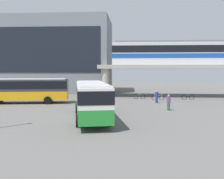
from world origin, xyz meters
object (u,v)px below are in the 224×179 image
object	(u,v)px
station_building	(55,56)
pedestrian_near_building	(157,97)
bicycle_green	(139,96)
bus_main	(91,97)
bicycle_blue	(188,97)
bicycle_silver	(158,98)
train	(188,53)
pedestrian_waiting_near_stop	(169,103)
bus_secondary	(25,88)

from	to	relation	value
station_building	pedestrian_near_building	xyz separation A→B (m)	(18.70, -18.55, -6.43)
bicycle_green	bus_main	bearing A→B (deg)	-105.53
bicycle_green	bicycle_blue	distance (m)	7.08
bicycle_green	bicycle_silver	bearing A→B (deg)	-32.74
bicycle_green	station_building	bearing A→B (deg)	140.97
station_building	bus_main	size ratio (longest dim) A/B	1.96
train	pedestrian_waiting_near_stop	xyz separation A→B (m)	(-5.15, -15.48, -6.29)
bus_main	bicycle_silver	bearing A→B (deg)	64.54
bicycle_green	train	bearing A→B (deg)	26.56
pedestrian_near_building	bicycle_blue	bearing A→B (deg)	41.26
bicycle_blue	pedestrian_waiting_near_stop	world-z (taller)	pedestrian_waiting_near_stop
bicycle_blue	bus_main	bearing A→B (deg)	-125.68
station_building	bicycle_silver	xyz separation A→B (m)	(19.21, -15.14, -6.84)
station_building	pedestrian_near_building	bearing A→B (deg)	-44.77
bicycle_silver	bicycle_green	size ratio (longest dim) A/B	1.03
train	bicycle_green	bearing A→B (deg)	-153.44
train	pedestrian_near_building	distance (m)	12.45
bicycle_silver	pedestrian_near_building	world-z (taller)	pedestrian_near_building
bus_main	bicycle_blue	xyz separation A→B (m)	(11.82, 16.46, -1.63)
bicycle_silver	bicycle_green	xyz separation A→B (m)	(-2.61, 1.68, 0.00)
train	bus_secondary	size ratio (longest dim) A/B	2.16
bicycle_blue	pedestrian_waiting_near_stop	xyz separation A→B (m)	(-4.31, -10.79, 0.45)
station_building	train	bearing A→B (deg)	-21.25
bus_main	bus_secondary	size ratio (longest dim) A/B	1.00
pedestrian_waiting_near_stop	bicycle_green	bearing A→B (deg)	103.31
bicycle_green	pedestrian_waiting_near_stop	distance (m)	11.87
bus_main	bicycle_blue	world-z (taller)	bus_main
train	bicycle_blue	xyz separation A→B (m)	(-0.84, -4.69, -6.73)
bicycle_silver	bicycle_blue	world-z (taller)	same
bicycle_silver	pedestrian_near_building	xyz separation A→B (m)	(-0.52, -3.41, 0.41)
bus_main	bicycle_green	bearing A→B (deg)	74.47
pedestrian_waiting_near_stop	pedestrian_near_building	world-z (taller)	pedestrian_waiting_near_stop
bus_main	pedestrian_near_building	bearing A→B (deg)	60.43
station_building	bus_secondary	world-z (taller)	station_building
bus_secondary	bicycle_silver	size ratio (longest dim) A/B	6.31
bus_main	pedestrian_waiting_near_stop	world-z (taller)	bus_main
pedestrian_near_building	station_building	bearing A→B (deg)	135.23
train	bicycle_silver	xyz separation A→B (m)	(-5.27, -5.62, -6.73)
bus_main	bus_secondary	bearing A→B (deg)	133.83
station_building	bicycle_green	world-z (taller)	station_building
bus_main	pedestrian_near_building	distance (m)	13.99
train	bicycle_green	size ratio (longest dim) A/B	13.97
station_building	pedestrian_near_building	distance (m)	27.11
pedestrian_waiting_near_stop	pedestrian_near_building	size ratio (longest dim) A/B	1.04
bus_main	bus_secondary	world-z (taller)	same
train	station_building	bearing A→B (deg)	158.75
bus_secondary	train	bearing A→B (deg)	24.58
bicycle_silver	pedestrian_near_building	bearing A→B (deg)	-98.61
train	pedestrian_near_building	bearing A→B (deg)	-122.66
bicycle_silver	pedestrian_waiting_near_stop	world-z (taller)	pedestrian_waiting_near_stop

